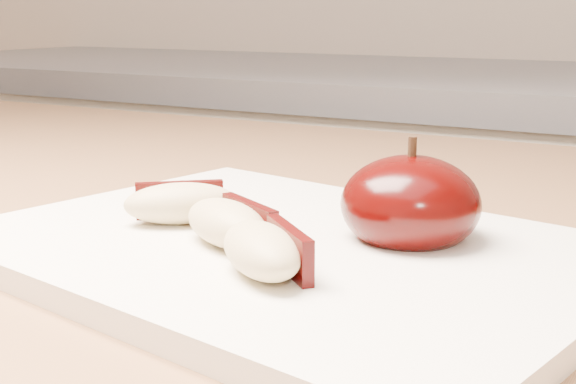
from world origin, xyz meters
The scene contains 6 objects.
back_cabinet centered at (0.00, 1.20, 0.47)m, with size 2.40×0.62×0.94m.
cutting_board centered at (0.06, 0.37, 0.91)m, with size 0.32×0.23×0.01m, color white.
apple_half centered at (0.11, 0.40, 0.93)m, with size 0.09×0.09×0.06m.
apple_wedge_a centered at (-0.01, 0.37, 0.92)m, with size 0.07×0.06×0.02m.
apple_wedge_b centered at (0.04, 0.35, 0.92)m, with size 0.07×0.06×0.02m.
apple_wedge_c centered at (0.08, 0.32, 0.92)m, with size 0.07×0.06×0.02m.
Camera 1 is at (0.26, 0.03, 1.03)m, focal length 50.00 mm.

